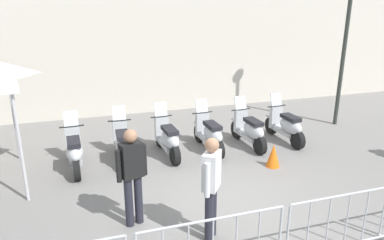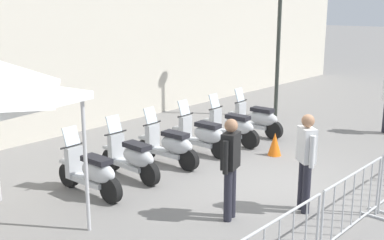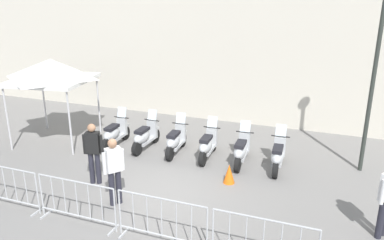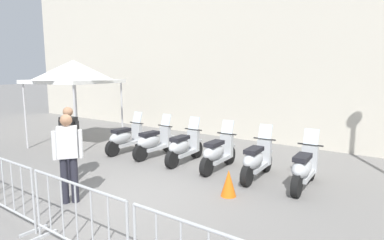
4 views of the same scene
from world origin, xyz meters
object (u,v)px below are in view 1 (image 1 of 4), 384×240
Objects in this scene: motorcycle_2 at (168,139)px; motorcycle_5 at (286,126)px; street_lamp at (348,18)px; officer_by_barriers at (132,172)px; motorcycle_0 at (74,151)px; motorcycle_4 at (250,130)px; motorcycle_3 at (210,134)px; barrier_segment_2 at (346,226)px; officer_near_row_end at (211,183)px; motorcycle_1 at (123,144)px; traffic_cone at (273,155)px.

motorcycle_2 and motorcycle_5 have the same top height.
street_lamp reaches higher than officer_by_barriers.
motorcycle_4 is at bearing -9.17° from motorcycle_0.
motorcycle_3 is (3.26, -0.46, 0.00)m from motorcycle_0.
motorcycle_4 and motorcycle_5 have the same top height.
motorcycle_5 is at bearing -9.21° from motorcycle_0.
barrier_segment_2 is (0.79, -4.65, 0.07)m from motorcycle_2.
officer_near_row_end is at bearing -153.64° from street_lamp.
motorcycle_3 is 3.59m from officer_by_barriers.
street_lamp is (6.75, -0.34, 2.74)m from motorcycle_1.
motorcycle_0 reaches higher than barrier_segment_2.
motorcycle_2 is 6.29m from street_lamp.
motorcycle_0 is 0.87× the size of barrier_segment_2.
officer_near_row_end is at bearing -102.64° from motorcycle_2.
motorcycle_1 is 0.99× the size of officer_near_row_end.
motorcycle_5 is at bearing -10.40° from motorcycle_1.
motorcycle_0 and motorcycle_3 have the same top height.
motorcycle_2 is 0.87× the size of barrier_segment_2.
motorcycle_2 and motorcycle_4 have the same top height.
motorcycle_1 is at bearing 76.47° from officer_by_barriers.
motorcycle_3 is at bearing 167.52° from motorcycle_4.
street_lamp is (4.58, 0.03, 2.74)m from motorcycle_3.
motorcycle_1 is at bearing 177.09° from street_lamp.
motorcycle_1 is at bearing 95.54° from officer_near_row_end.
motorcycle_4 is (3.24, -0.61, 0.00)m from motorcycle_1.
officer_by_barriers is 3.75m from traffic_cone.
barrier_segment_2 is (-2.44, -4.04, 0.07)m from motorcycle_5.
motorcycle_3 is 1.00× the size of officer_near_row_end.
barrier_segment_2 is at bearing -42.20° from officer_by_barriers.
motorcycle_2 and motorcycle_3 have the same top height.
barrier_segment_2 is (1.88, -4.83, 0.07)m from motorcycle_1.
motorcycle_1 reaches higher than traffic_cone.
motorcycle_1 is 0.33× the size of street_lamp.
street_lamp reaches higher than motorcycle_1.
motorcycle_2 is 1.00× the size of motorcycle_4.
traffic_cone is (1.91, -1.69, -0.18)m from motorcycle_2.
officer_near_row_end is (1.43, -3.60, 0.53)m from motorcycle_0.
barrier_segment_2 is 1.15× the size of officer_near_row_end.
motorcycle_5 is 1.72m from traffic_cone.
motorcycle_5 reaches higher than barrier_segment_2.
motorcycle_3 is at bearing -9.87° from motorcycle_1.
motorcycle_1 is at bearing 170.42° from motorcycle_2.
motorcycle_4 is 4.44m from barrier_segment_2.
motorcycle_2 is at bearing 178.39° from street_lamp.
motorcycle_0 is 1.00× the size of officer_near_row_end.
motorcycle_0 is 0.33× the size of street_lamp.
traffic_cone is at bearing -41.55° from motorcycle_2.
motorcycle_5 is (2.15, -0.42, 0.00)m from motorcycle_3.
motorcycle_3 and motorcycle_5 have the same top height.
motorcycle_3 is at bearing 86.28° from barrier_segment_2.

